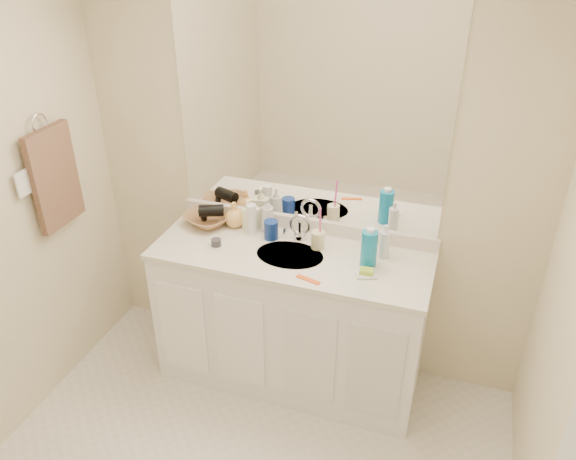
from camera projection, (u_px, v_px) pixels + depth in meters
The scene contains 25 objects.
wall_back at pixel (307, 179), 3.10m from camera, with size 2.60×0.02×2.40m, color beige.
vanity_cabinet at pixel (291, 319), 3.26m from camera, with size 1.50×0.55×0.85m, color white.
countertop at pixel (291, 255), 3.04m from camera, with size 1.52×0.57×0.03m, color silver.
backsplash at pixel (305, 224), 3.23m from camera, with size 1.52×0.03×0.08m, color white.
sink_basin at pixel (290, 257), 3.03m from camera, with size 0.37×0.37×0.02m, color beige.
faucet at pixel (300, 230), 3.14m from camera, with size 0.02×0.02×0.11m, color silver.
mirror at pixel (308, 116), 2.92m from camera, with size 1.48×0.01×1.20m, color white.
blue_mug at pixel (271, 230), 3.15m from camera, with size 0.08×0.08×0.11m, color navy.
tan_cup at pixel (318, 240), 3.06m from camera, with size 0.07×0.07×0.10m, color beige.
toothbrush at pixel (320, 224), 3.01m from camera, with size 0.01×0.01×0.21m, color #F03F9B.
mouthwash_bottle at pixel (369, 249), 2.88m from camera, with size 0.08×0.08×0.20m, color #0E7CB0.
clear_pump_bottle at pixel (384, 245), 2.97m from camera, with size 0.06×0.06×0.15m, color silver.
soap_dish at pixel (366, 274), 2.85m from camera, with size 0.10×0.08×0.01m, color silver.
green_soap at pixel (367, 271), 2.84m from camera, with size 0.07×0.05×0.02m, color #A2CE32.
orange_comb at pixel (308, 280), 2.81m from camera, with size 0.13×0.03×0.01m, color #E35517.
dark_jar at pixel (216, 242), 3.09m from camera, with size 0.05×0.05×0.04m, color #313138.
extra_white_bottle at pixel (251, 219), 3.18m from camera, with size 0.06×0.06×0.18m, color white.
soap_bottle_white at pixel (268, 215), 3.20m from camera, with size 0.08×0.08×0.21m, color silver.
soap_bottle_cream at pixel (252, 213), 3.23m from camera, with size 0.09×0.09×0.19m, color #FDF7CE.
soap_bottle_yellow at pixel (235, 214), 3.26m from camera, with size 0.12×0.12×0.15m, color #E8AE5A.
wicker_basket at pixel (209, 219), 3.30m from camera, with size 0.27×0.27×0.07m, color brown.
hair_dryer at pixel (211, 211), 3.27m from camera, with size 0.07×0.07×0.14m, color black.
towel_ring at pixel (39, 123), 2.85m from camera, with size 0.11×0.11×0.01m, color silver.
hand_towel at pixel (55, 178), 3.00m from camera, with size 0.04×0.32×0.55m, color #483226.
switch_plate at pixel (23, 184), 2.81m from camera, with size 0.01×0.09×0.13m, color white.
Camera 1 is at (0.81, -1.42, 2.50)m, focal length 35.00 mm.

